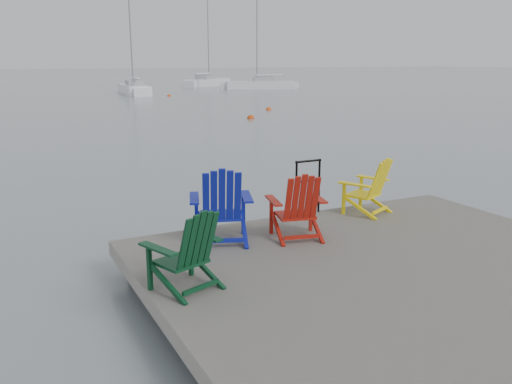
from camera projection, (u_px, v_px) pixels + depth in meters
name	position (u px, v px, depth m)	size (l,w,h in m)	color
ground	(392.00, 301.00, 6.86)	(400.00, 400.00, 0.00)	gray
dock	(394.00, 275.00, 6.78)	(6.00, 5.00, 1.40)	#33302D
handrail	(308.00, 181.00, 8.85)	(0.48, 0.04, 0.90)	black
chair_green	(187.00, 250.00, 5.88)	(0.89, 0.85, 0.93)	#09341A
chair_blue	(221.00, 205.00, 7.42)	(1.03, 0.98, 1.08)	#0D168B
chair_red	(298.00, 206.00, 7.59)	(0.88, 0.84, 0.96)	#9B150B
chair_yellow	(370.00, 186.00, 8.86)	(0.91, 0.87, 0.93)	yellow
sailboat_near	(134.00, 90.00, 48.65)	(2.55, 7.40, 10.17)	white
sailboat_mid	(207.00, 83.00, 64.67)	(7.83, 7.28, 11.72)	white
sailboat_far	(261.00, 85.00, 57.38)	(7.35, 4.21, 10.04)	silver
buoy_a	(251.00, 119.00, 28.27)	(0.39, 0.39, 0.39)	#C83D0B
buoy_c	(269.00, 110.00, 33.25)	(0.35, 0.35, 0.35)	#EF4B0E
buoy_d	(169.00, 96.00, 45.92)	(0.32, 0.32, 0.32)	#EB490D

